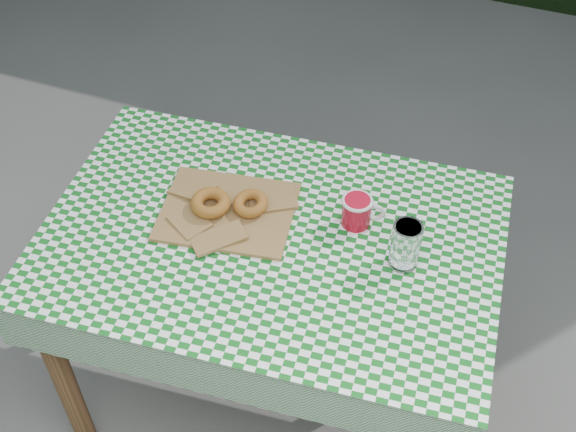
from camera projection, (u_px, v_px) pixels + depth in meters
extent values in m
cube|color=#53391C|center=(273.00, 325.00, 2.16)|extent=(1.19, 0.85, 0.75)
cube|color=#0E5A18|center=(270.00, 237.00, 1.88)|extent=(1.21, 0.87, 0.01)
cube|color=olive|center=(228.00, 211.00, 1.93)|extent=(0.38, 0.32, 0.02)
torus|color=#9F6421|center=(210.00, 203.00, 1.91)|extent=(0.11, 0.11, 0.03)
torus|color=#99591F|center=(250.00, 203.00, 1.92)|extent=(0.13, 0.13, 0.03)
cylinder|color=white|center=(405.00, 245.00, 1.77)|extent=(0.08, 0.08, 0.13)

